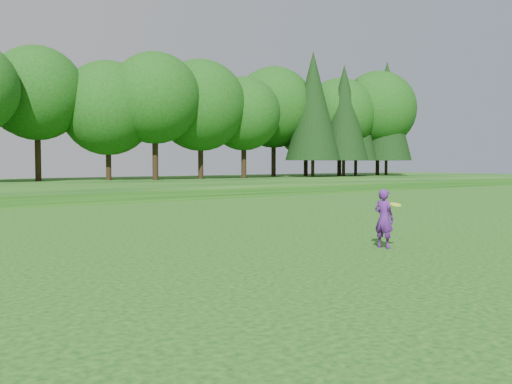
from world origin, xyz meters
TOP-DOWN VIEW (x-y plane):
  - ground at (0.00, 0.00)m, footprint 140.00×140.00m
  - walking_path at (0.00, 20.00)m, footprint 130.00×1.60m
  - woman at (1.33, 0.26)m, footprint 0.41×0.84m

SIDE VIEW (x-z plane):
  - ground at x=0.00m, z-range 0.00..0.00m
  - walking_path at x=0.00m, z-range 0.00..0.04m
  - woman at x=1.33m, z-range 0.00..1.51m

